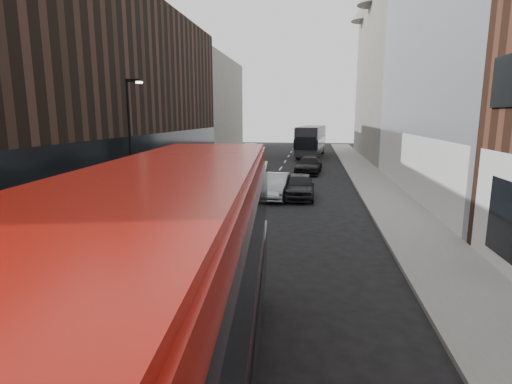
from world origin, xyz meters
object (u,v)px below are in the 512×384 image
at_px(red_bus, 171,302).
at_px(grey_bus, 311,140).
at_px(car_b, 275,186).
at_px(car_c, 309,165).
at_px(car_a, 299,186).
at_px(street_lamp, 131,128).

xyz_separation_m(red_bus, grey_bus, (1.61, 44.88, -0.38)).
relative_size(car_b, car_c, 0.92).
bearing_deg(red_bus, grey_bus, 82.76).
height_order(red_bus, car_c, red_bus).
relative_size(car_a, car_b, 0.98).
distance_m(car_b, car_c, 11.00).
relative_size(car_a, car_c, 0.90).
bearing_deg(car_c, car_b, -94.09).
distance_m(grey_bus, car_a, 25.94).
distance_m(car_a, car_b, 1.49).
bearing_deg(red_bus, car_c, 81.80).
xyz_separation_m(grey_bus, car_a, (-0.47, -25.91, -1.21)).
height_order(street_lamp, car_a, street_lamp).
bearing_deg(grey_bus, car_b, -88.48).
xyz_separation_m(street_lamp, car_c, (10.92, 10.95, -3.46)).
bearing_deg(car_b, car_a, 10.65).
height_order(street_lamp, car_c, street_lamp).
xyz_separation_m(red_bus, car_a, (1.14, 18.97, -1.59)).
bearing_deg(street_lamp, car_a, 1.59).
bearing_deg(street_lamp, car_c, 45.08).
relative_size(street_lamp, grey_bus, 0.60).
relative_size(street_lamp, car_a, 1.57).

